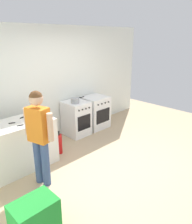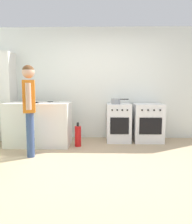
# 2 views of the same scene
# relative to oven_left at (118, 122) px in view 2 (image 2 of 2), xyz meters

# --- Properties ---
(ground_plane) EXTENTS (8.00, 8.00, 0.00)m
(ground_plane) POSITION_rel_oven_left_xyz_m (-0.35, -1.58, -0.43)
(ground_plane) COLOR tan
(back_wall) EXTENTS (6.00, 0.10, 2.60)m
(back_wall) POSITION_rel_oven_left_xyz_m (-0.35, 0.37, 0.87)
(back_wall) COLOR silver
(back_wall) RESTS_ON ground
(counter_unit) EXTENTS (1.30, 0.70, 0.90)m
(counter_unit) POSITION_rel_oven_left_xyz_m (-1.70, -0.38, 0.02)
(counter_unit) COLOR silver
(counter_unit) RESTS_ON ground
(oven_left) EXTENTS (0.53, 0.62, 0.85)m
(oven_left) POSITION_rel_oven_left_xyz_m (0.00, 0.00, 0.00)
(oven_left) COLOR white
(oven_left) RESTS_ON ground
(oven_right) EXTENTS (0.63, 0.62, 0.85)m
(oven_right) POSITION_rel_oven_left_xyz_m (0.66, 0.00, 0.00)
(oven_right) COLOR white
(oven_right) RESTS_ON ground
(pot) EXTENTS (0.38, 0.20, 0.12)m
(pot) POSITION_rel_oven_left_xyz_m (-0.07, -0.07, 0.49)
(pot) COLOR gray
(pot) RESTS_ON oven_left
(knife_paring) EXTENTS (0.20, 0.11, 0.01)m
(knife_paring) POSITION_rel_oven_left_xyz_m (-1.72, -0.37, 0.48)
(knife_paring) COLOR silver
(knife_paring) RESTS_ON counter_unit
(knife_utility) EXTENTS (0.25, 0.10, 0.01)m
(knife_utility) POSITION_rel_oven_left_xyz_m (-1.43, -0.21, 0.48)
(knife_utility) COLOR silver
(knife_utility) RESTS_ON counter_unit
(knife_bread) EXTENTS (0.35, 0.09, 0.01)m
(knife_bread) POSITION_rel_oven_left_xyz_m (-1.80, -0.55, 0.48)
(knife_bread) COLOR silver
(knife_bread) RESTS_ON counter_unit
(person) EXTENTS (0.28, 0.55, 1.60)m
(person) POSITION_rel_oven_left_xyz_m (-1.65, -1.10, 0.53)
(person) COLOR #384C7A
(person) RESTS_ON ground
(fire_extinguisher) EXTENTS (0.13, 0.13, 0.50)m
(fire_extinguisher) POSITION_rel_oven_left_xyz_m (-0.87, -0.48, -0.21)
(fire_extinguisher) COLOR red
(fire_extinguisher) RESTS_ON ground
(larder_cabinet) EXTENTS (0.48, 0.44, 2.00)m
(larder_cabinet) POSITION_rel_oven_left_xyz_m (-2.65, 0.10, 0.57)
(larder_cabinet) COLOR silver
(larder_cabinet) RESTS_ON ground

